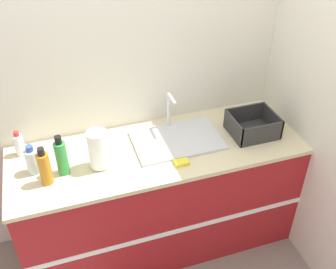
% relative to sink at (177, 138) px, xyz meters
% --- Properties ---
extents(wall_back, '(4.34, 0.06, 2.60)m').
position_rel_sink_xyz_m(wall_back, '(-0.14, 0.33, 0.38)').
color(wall_back, beige).
rests_on(wall_back, ground_plane).
extents(wall_right, '(0.06, 2.67, 2.60)m').
position_rel_sink_xyz_m(wall_right, '(0.86, -0.04, 0.38)').
color(wall_right, beige).
rests_on(wall_right, ground_plane).
extents(counter_cabinet, '(1.97, 0.69, 0.90)m').
position_rel_sink_xyz_m(counter_cabinet, '(-0.14, -0.04, -0.47)').
color(counter_cabinet, maroon).
rests_on(counter_cabinet, ground_plane).
extents(sink, '(0.59, 0.39, 0.28)m').
position_rel_sink_xyz_m(sink, '(0.00, 0.00, 0.00)').
color(sink, silver).
rests_on(sink, counter_cabinet).
extents(paper_towel_roll, '(0.12, 0.12, 0.26)m').
position_rel_sink_xyz_m(paper_towel_roll, '(-0.54, -0.10, 0.11)').
color(paper_towel_roll, '#4C4C51').
rests_on(paper_towel_roll, counter_cabinet).
extents(dish_rack, '(0.31, 0.27, 0.15)m').
position_rel_sink_xyz_m(dish_rack, '(0.53, -0.08, 0.04)').
color(dish_rack, '#2D2D2D').
rests_on(dish_rack, counter_cabinet).
extents(bottle_green, '(0.07, 0.07, 0.27)m').
position_rel_sink_xyz_m(bottle_green, '(-0.76, -0.09, 0.10)').
color(bottle_green, '#2D8C3D').
rests_on(bottle_green, counter_cabinet).
extents(bottle_amber, '(0.07, 0.07, 0.26)m').
position_rel_sink_xyz_m(bottle_amber, '(-0.87, -0.15, 0.10)').
color(bottle_amber, '#B26B19').
rests_on(bottle_amber, counter_cabinet).
extents(bottle_clear, '(0.08, 0.08, 0.20)m').
position_rel_sink_xyz_m(bottle_clear, '(-0.93, -0.03, 0.07)').
color(bottle_clear, silver).
rests_on(bottle_clear, counter_cabinet).
extents(bottle_white_spray, '(0.06, 0.06, 0.18)m').
position_rel_sink_xyz_m(bottle_white_spray, '(-1.01, 0.18, 0.06)').
color(bottle_white_spray, white).
rests_on(bottle_white_spray, counter_cabinet).
extents(sponge, '(0.09, 0.06, 0.02)m').
position_rel_sink_xyz_m(sponge, '(-0.05, -0.24, -0.01)').
color(sponge, yellow).
rests_on(sponge, counter_cabinet).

